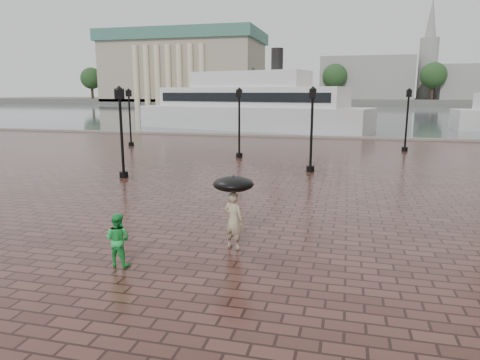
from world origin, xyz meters
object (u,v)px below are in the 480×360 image
Objects in this scene: street_lamps at (244,123)px; adult_pedestrian at (233,220)px; ferry_near at (250,106)px; child_pedestrian at (118,240)px.

street_lamps is 13.42× the size of adult_pedestrian.
street_lamps is at bearing -63.75° from ferry_near.
adult_pedestrian is at bearing -139.57° from child_pedestrian.
adult_pedestrian reaches higher than child_pedestrian.
street_lamps is 16.38m from adult_pedestrian.
adult_pedestrian is (3.56, -15.92, -1.53)m from street_lamps.
street_lamps is at bearing -59.13° from adult_pedestrian.
ferry_near is (-5.65, 39.81, 2.03)m from child_pedestrian.
child_pedestrian is at bearing -86.43° from street_lamps.
adult_pedestrian is 1.20× the size of child_pedestrian.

